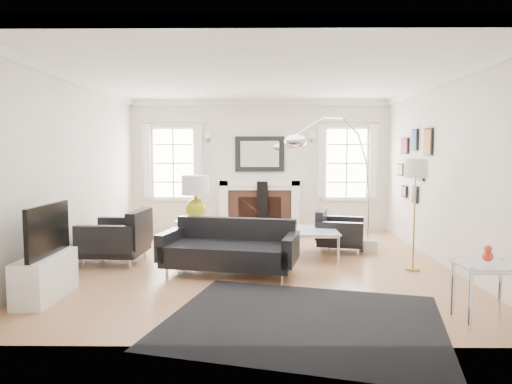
{
  "coord_description": "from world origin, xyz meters",
  "views": [
    {
      "loc": [
        0.02,
        -6.81,
        1.67
      ],
      "look_at": [
        -0.05,
        0.3,
        1.06
      ],
      "focal_mm": 32.0,
      "sensor_mm": 36.0,
      "label": 1
    }
  ],
  "objects_px": {
    "gourd_lamp": "(196,194)",
    "arc_floor_lamp": "(335,179)",
    "armchair_left": "(119,238)",
    "sofa": "(231,249)",
    "fireplace": "(260,206)",
    "armchair_right": "(337,232)",
    "coffee_table": "(305,231)"
  },
  "relations": [
    {
      "from": "gourd_lamp",
      "to": "arc_floor_lamp",
      "type": "relative_size",
      "value": 0.3
    },
    {
      "from": "armchair_left",
      "to": "armchair_right",
      "type": "distance_m",
      "value": 3.57
    },
    {
      "from": "fireplace",
      "to": "arc_floor_lamp",
      "type": "height_order",
      "value": "arc_floor_lamp"
    },
    {
      "from": "sofa",
      "to": "armchair_left",
      "type": "height_order",
      "value": "armchair_left"
    },
    {
      "from": "armchair_right",
      "to": "sofa",
      "type": "bearing_deg",
      "value": -140.05
    },
    {
      "from": "armchair_right",
      "to": "arc_floor_lamp",
      "type": "bearing_deg",
      "value": -104.5
    },
    {
      "from": "armchair_right",
      "to": "armchair_left",
      "type": "bearing_deg",
      "value": -165.94
    },
    {
      "from": "armchair_right",
      "to": "gourd_lamp",
      "type": "xyz_separation_m",
      "value": [
        -2.34,
        -0.54,
        0.7
      ]
    },
    {
      "from": "armchair_left",
      "to": "arc_floor_lamp",
      "type": "height_order",
      "value": "arc_floor_lamp"
    },
    {
      "from": "armchair_left",
      "to": "coffee_table",
      "type": "bearing_deg",
      "value": 7.94
    },
    {
      "from": "armchair_left",
      "to": "arc_floor_lamp",
      "type": "relative_size",
      "value": 0.45
    },
    {
      "from": "armchair_right",
      "to": "gourd_lamp",
      "type": "height_order",
      "value": "gourd_lamp"
    },
    {
      "from": "sofa",
      "to": "arc_floor_lamp",
      "type": "height_order",
      "value": "arc_floor_lamp"
    },
    {
      "from": "armchair_left",
      "to": "arc_floor_lamp",
      "type": "distance_m",
      "value": 3.46
    },
    {
      "from": "fireplace",
      "to": "armchair_left",
      "type": "xyz_separation_m",
      "value": [
        -2.13,
        -2.76,
        -0.17
      ]
    },
    {
      "from": "fireplace",
      "to": "sofa",
      "type": "distance_m",
      "value": 3.37
    },
    {
      "from": "armchair_left",
      "to": "coffee_table",
      "type": "distance_m",
      "value": 2.89
    },
    {
      "from": "coffee_table",
      "to": "gourd_lamp",
      "type": "relative_size",
      "value": 1.45
    },
    {
      "from": "gourd_lamp",
      "to": "armchair_right",
      "type": "bearing_deg",
      "value": 13.06
    },
    {
      "from": "fireplace",
      "to": "armchair_left",
      "type": "bearing_deg",
      "value": -127.71
    },
    {
      "from": "coffee_table",
      "to": "arc_floor_lamp",
      "type": "relative_size",
      "value": 0.43
    },
    {
      "from": "gourd_lamp",
      "to": "arc_floor_lamp",
      "type": "xyz_separation_m",
      "value": [
        2.2,
        0.02,
        0.23
      ]
    },
    {
      "from": "fireplace",
      "to": "arc_floor_lamp",
      "type": "bearing_deg",
      "value": -63.62
    },
    {
      "from": "fireplace",
      "to": "coffee_table",
      "type": "height_order",
      "value": "fireplace"
    },
    {
      "from": "armchair_left",
      "to": "coffee_table",
      "type": "xyz_separation_m",
      "value": [
        2.86,
        0.4,
        0.04
      ]
    },
    {
      "from": "sofa",
      "to": "fireplace",
      "type": "bearing_deg",
      "value": 83.2
    },
    {
      "from": "sofa",
      "to": "armchair_right",
      "type": "xyz_separation_m",
      "value": [
        1.73,
        1.45,
        -0.01
      ]
    },
    {
      "from": "armchair_left",
      "to": "arc_floor_lamp",
      "type": "xyz_separation_m",
      "value": [
        3.33,
        0.35,
        0.88
      ]
    },
    {
      "from": "armchair_left",
      "to": "armchair_right",
      "type": "bearing_deg",
      "value": 14.06
    },
    {
      "from": "gourd_lamp",
      "to": "armchair_left",
      "type": "bearing_deg",
      "value": -163.89
    },
    {
      "from": "sofa",
      "to": "coffee_table",
      "type": "height_order",
      "value": "sofa"
    },
    {
      "from": "gourd_lamp",
      "to": "arc_floor_lamp",
      "type": "height_order",
      "value": "arc_floor_lamp"
    }
  ]
}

